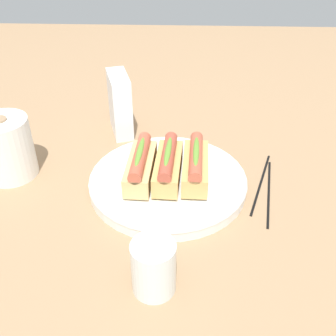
{
  "coord_description": "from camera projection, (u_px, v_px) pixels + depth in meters",
  "views": [
    {
      "loc": [
        -0.65,
        -0.02,
        0.51
      ],
      "look_at": [
        0.02,
        0.01,
        0.05
      ],
      "focal_mm": 43.36,
      "sensor_mm": 36.0,
      "label": 1
    }
  ],
  "objects": [
    {
      "name": "chopstick_near",
      "position": [
        261.0,
        182.0,
        0.85
      ],
      "size": [
        0.21,
        0.07,
        0.01
      ],
      "primitive_type": "cylinder",
      "rotation": [
        0.0,
        1.57,
        -0.32
      ],
      "color": "black",
      "rests_on": "ground_plane"
    },
    {
      "name": "serving_bowl",
      "position": [
        168.0,
        181.0,
        0.83
      ],
      "size": [
        0.32,
        0.32,
        0.03
      ],
      "color": "white",
      "rests_on": "ground_plane"
    },
    {
      "name": "hotdog_side",
      "position": [
        140.0,
        165.0,
        0.81
      ],
      "size": [
        0.15,
        0.06,
        0.06
      ],
      "color": "#DBB270",
      "rests_on": "serving_bowl"
    },
    {
      "name": "chopstick_far",
      "position": [
        269.0,
        191.0,
        0.82
      ],
      "size": [
        0.22,
        0.04,
        0.01
      ],
      "primitive_type": "cylinder",
      "rotation": [
        0.0,
        1.57,
        -0.18
      ],
      "color": "black",
      "rests_on": "ground_plane"
    },
    {
      "name": "ground_plane",
      "position": [
        173.0,
        193.0,
        0.82
      ],
      "size": [
        2.4,
        2.4,
        0.0
      ],
      "primitive_type": "plane",
      "color": "#9E7A56"
    },
    {
      "name": "hotdog_front",
      "position": [
        196.0,
        165.0,
        0.81
      ],
      "size": [
        0.15,
        0.06,
        0.06
      ],
      "color": "tan",
      "rests_on": "serving_bowl"
    },
    {
      "name": "napkin_box",
      "position": [
        120.0,
        104.0,
        0.99
      ],
      "size": [
        0.12,
        0.07,
        0.15
      ],
      "primitive_type": "cube",
      "rotation": [
        0.0,
        0.0,
        0.29
      ],
      "color": "white",
      "rests_on": "ground_plane"
    },
    {
      "name": "water_glass",
      "position": [
        154.0,
        270.0,
        0.61
      ],
      "size": [
        0.07,
        0.07,
        0.09
      ],
      "color": "white",
      "rests_on": "ground_plane"
    },
    {
      "name": "paper_towel_roll",
      "position": [
        6.0,
        148.0,
        0.84
      ],
      "size": [
        0.11,
        0.11,
        0.13
      ],
      "color": "white",
      "rests_on": "ground_plane"
    },
    {
      "name": "hotdog_back",
      "position": [
        168.0,
        165.0,
        0.81
      ],
      "size": [
        0.15,
        0.06,
        0.06
      ],
      "color": "tan",
      "rests_on": "serving_bowl"
    }
  ]
}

